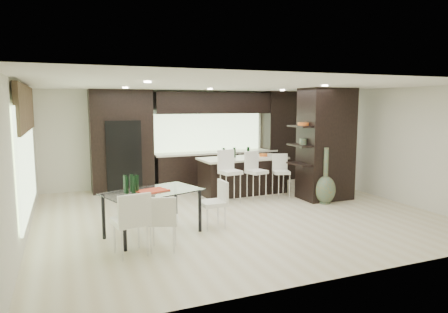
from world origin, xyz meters
name	(u,v)px	position (x,y,z in m)	size (l,w,h in m)	color
ground	(234,213)	(0.00, 0.00, 0.00)	(8.00, 8.00, 0.00)	beige
back_wall	(187,138)	(0.00, 3.50, 1.35)	(8.00, 0.02, 2.70)	silver
left_wall	(23,161)	(-4.00, 0.00, 1.35)	(0.02, 7.00, 2.70)	silver
right_wall	(383,144)	(4.00, 0.00, 1.35)	(0.02, 7.00, 2.70)	silver
ceiling	(235,86)	(0.00, 0.00, 2.70)	(8.00, 7.00, 0.02)	white
window_left	(27,159)	(-3.96, 0.20, 1.35)	(0.04, 3.20, 1.90)	#B2D199
window_back	(207,130)	(0.60, 3.46, 1.55)	(3.40, 0.04, 1.20)	#B2D199
stone_accent	(25,108)	(-3.93, 0.20, 2.25)	(0.08, 3.00, 0.80)	brown
ceiling_spots	(230,87)	(0.00, 0.25, 2.68)	(4.00, 3.00, 0.02)	white
back_cabinetry	(207,138)	(0.50, 3.17, 1.35)	(6.80, 0.68, 2.70)	black
refrigerator	(122,156)	(-1.90, 3.12, 0.95)	(0.90, 0.68, 1.90)	black
partition_column	(326,144)	(2.60, 0.40, 1.35)	(1.20, 0.80, 2.70)	black
kitchen_island	(243,175)	(0.97, 1.69, 0.47)	(2.27, 0.97, 0.94)	black
stool_left	(230,182)	(0.27, 0.88, 0.50)	(0.44, 0.44, 1.01)	white
stool_mid	(256,181)	(0.97, 0.89, 0.48)	(0.42, 0.42, 0.95)	white
stool_right	(281,180)	(1.66, 0.91, 0.44)	(0.39, 0.39, 0.87)	white
bench	(256,183)	(1.33, 1.66, 0.24)	(1.24, 0.48, 0.48)	black
floor_vase	(326,176)	(2.30, -0.04, 0.66)	(0.48, 0.48, 1.32)	#4D5B42
dining_table	(153,213)	(-1.92, -0.80, 0.40)	(1.66, 0.93, 0.80)	white
chair_near	(163,224)	(-1.92, -1.57, 0.42)	(0.45, 0.45, 0.84)	white
chair_far	(130,226)	(-2.44, -1.59, 0.46)	(0.50, 0.50, 0.93)	white
chair_end	(213,206)	(-0.79, -0.80, 0.41)	(0.45, 0.45, 0.82)	white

